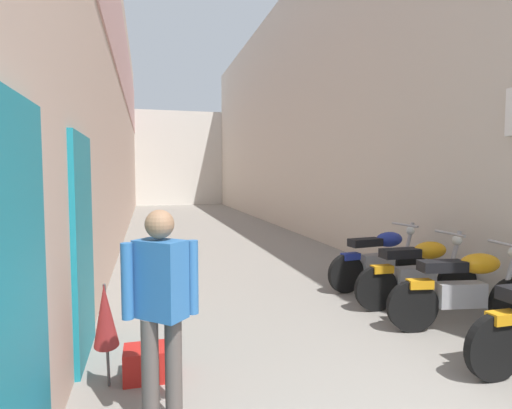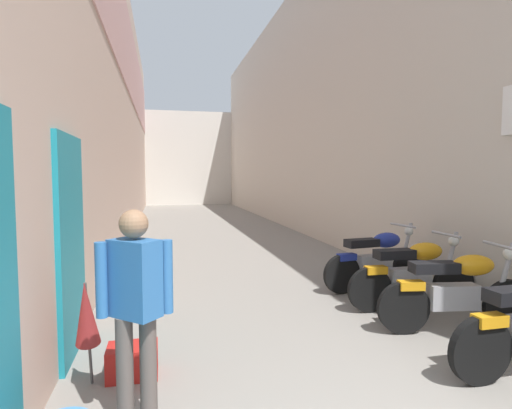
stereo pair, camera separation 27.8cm
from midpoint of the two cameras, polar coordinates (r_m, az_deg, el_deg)
The scene contains 10 objects.
ground_plane at distance 11.49m, azimuth -5.58°, elevation -4.99°, with size 40.46×40.46×0.00m, color gray.
building_left at distance 13.36m, azimuth -19.17°, elevation 12.60°, with size 0.45×24.46×7.60m.
building_right at distance 14.12m, azimuth 4.39°, elevation 12.56°, with size 0.45×24.46×7.79m.
building_far_end at distance 26.52m, azimuth -10.89°, elevation 6.17°, with size 8.14×2.00×5.63m, color beige.
motorcycle_third at distance 5.42m, azimuth 25.40°, elevation -10.25°, with size 1.84×0.58×1.04m.
motorcycle_fourth at distance 6.09m, azimuth 20.13°, elevation -8.56°, with size 1.85×0.58×1.04m.
motorcycle_fifth at distance 6.88m, azimuth 15.51°, elevation -7.01°, with size 1.85×0.58×1.04m.
pedestrian_by_doorway at distance 3.06m, azimuth -15.51°, elevation -12.98°, with size 0.52×0.38×1.57m.
plastic_crate at distance 4.10m, azimuth -16.42°, elevation -20.06°, with size 0.44×0.32×0.28m, color red.
umbrella_leaning at distance 3.70m, azimuth -22.04°, elevation -13.93°, with size 0.20×0.35×0.97m.
Camera 1 is at (-1.93, -0.94, 1.80)m, focal length 29.22 mm.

